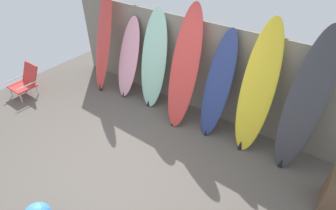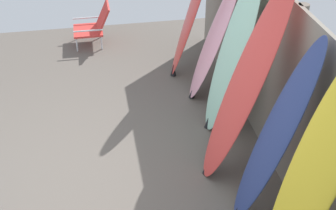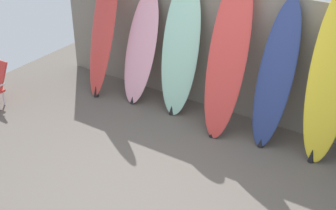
{
  "view_description": "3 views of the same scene",
  "coord_description": "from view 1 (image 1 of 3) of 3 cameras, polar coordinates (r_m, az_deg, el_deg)",
  "views": [
    {
      "loc": [
        2.19,
        -1.86,
        3.24
      ],
      "look_at": [
        0.25,
        0.79,
        0.84
      ],
      "focal_mm": 28.0,
      "sensor_mm": 36.0,
      "label": 1
    },
    {
      "loc": [
        3.55,
        0.21,
        3.35
      ],
      "look_at": [
        0.23,
        0.81,
        1.05
      ],
      "focal_mm": 50.0,
      "sensor_mm": 36.0,
      "label": 2
    },
    {
      "loc": [
        2.38,
        -3.43,
        3.38
      ],
      "look_at": [
        -0.22,
        0.57,
        0.72
      ],
      "focal_mm": 50.0,
      "sensor_mm": 36.0,
      "label": 3
    }
  ],
  "objects": [
    {
      "name": "ground",
      "position": [
        4.33,
        -9.14,
        -12.9
      ],
      "size": [
        7.68,
        7.68,
        0.0
      ],
      "primitive_type": "plane",
      "color": "#5B544C"
    },
    {
      "name": "fence_back",
      "position": [
        5.02,
        5.93,
        8.21
      ],
      "size": [
        6.08,
        0.11,
        1.8
      ],
      "color": "gray",
      "rests_on": "ground"
    },
    {
      "name": "surfboard_red_0",
      "position": [
        5.82,
        -13.9,
        13.42
      ],
      "size": [
        0.47,
        0.71,
        2.21
      ],
      "color": "#D13D38",
      "rests_on": "ground"
    },
    {
      "name": "surfboard_pink_1",
      "position": [
        5.58,
        -8.61,
        9.9
      ],
      "size": [
        0.54,
        0.61,
        1.64
      ],
      "color": "pink",
      "rests_on": "ground"
    },
    {
      "name": "surfboard_seafoam_2",
      "position": [
        5.13,
        -3.14,
        9.55
      ],
      "size": [
        0.6,
        0.58,
        1.92
      ],
      "color": "#9ED6BC",
      "rests_on": "ground"
    },
    {
      "name": "surfboard_red_3",
      "position": [
        4.6,
        3.55,
        7.75
      ],
      "size": [
        0.59,
        0.81,
        2.13
      ],
      "color": "#D13D38",
      "rests_on": "ground"
    },
    {
      "name": "surfboard_navy_4",
      "position": [
        4.46,
        10.76,
        4.06
      ],
      "size": [
        0.48,
        0.62,
        1.85
      ],
      "color": "navy",
      "rests_on": "ground"
    },
    {
      "name": "surfboard_yellow_5",
      "position": [
        4.23,
        18.86,
        2.96
      ],
      "size": [
        0.58,
        0.65,
        2.14
      ],
      "color": "yellow",
      "rests_on": "ground"
    },
    {
      "name": "surfboard_charcoal_6",
      "position": [
        4.14,
        27.52,
        -0.03
      ],
      "size": [
        0.5,
        0.56,
        2.18
      ],
      "color": "#38383D",
      "rests_on": "ground"
    },
    {
      "name": "beach_chair",
      "position": [
        6.47,
        -28.56,
        4.7
      ],
      "size": [
        0.5,
        0.57,
        0.64
      ],
      "rotation": [
        0.0,
        0.0,
        -0.22
      ],
      "color": "silver",
      "rests_on": "ground"
    }
  ]
}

